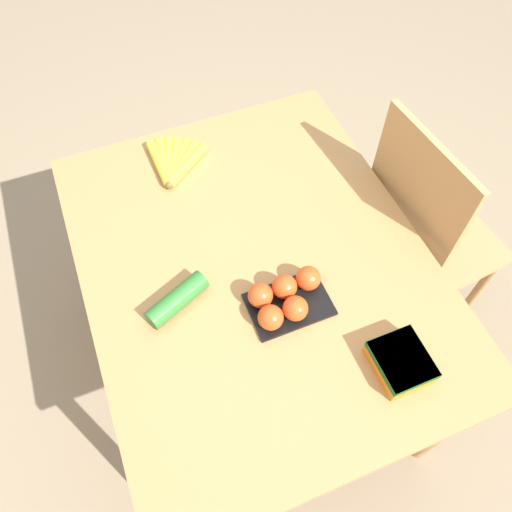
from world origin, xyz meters
TOP-DOWN VIEW (x-y plane):
  - ground_plane at (0.00, 0.00)m, footprint 12.00×12.00m
  - dining_table at (0.00, 0.00)m, footprint 1.22×0.95m
  - chair at (-0.02, 0.63)m, footprint 0.45×0.44m
  - banana_bunch at (-0.43, -0.11)m, footprint 0.21×0.18m
  - tomato_pack at (0.15, 0.02)m, footprint 0.15×0.22m
  - carrot_bag at (0.42, 0.21)m, footprint 0.14×0.13m
  - cucumber_near at (0.05, -0.24)m, footprint 0.12×0.19m

SIDE VIEW (x-z plane):
  - ground_plane at x=0.00m, z-range 0.00..0.00m
  - chair at x=-0.02m, z-range 0.01..1.00m
  - dining_table at x=0.00m, z-range 0.27..1.00m
  - banana_bunch at x=-0.43m, z-range 0.73..0.76m
  - cucumber_near at x=0.05m, z-range 0.73..0.79m
  - carrot_bag at x=0.42m, z-range 0.74..0.79m
  - tomato_pack at x=0.15m, z-range 0.73..0.81m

